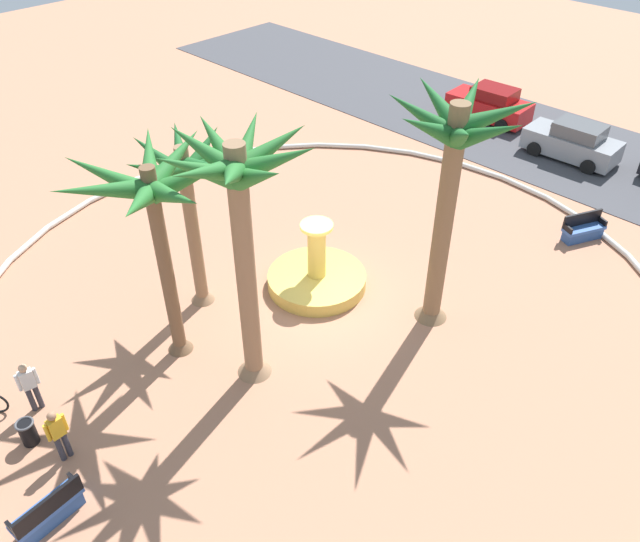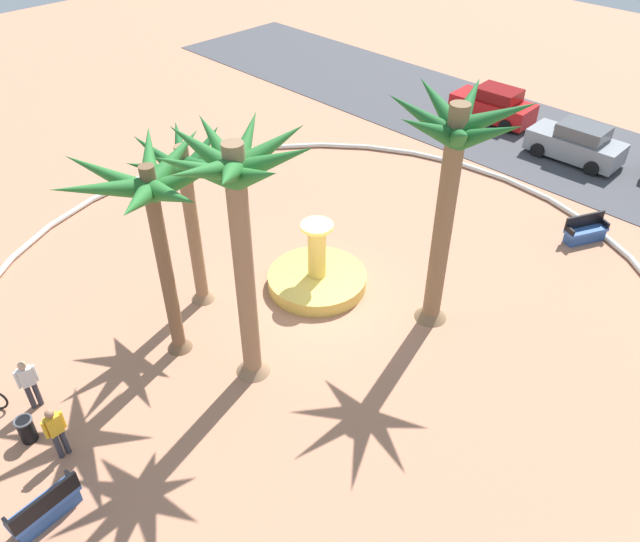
% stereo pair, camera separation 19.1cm
% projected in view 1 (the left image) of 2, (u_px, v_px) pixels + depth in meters
% --- Properties ---
extents(ground_plane, '(80.00, 80.00, 0.00)m').
position_uv_depth(ground_plane, '(321.00, 300.00, 19.97)').
color(ground_plane, tan).
extents(plaza_curb, '(22.07, 22.07, 0.20)m').
position_uv_depth(plaza_curb, '(321.00, 298.00, 19.91)').
color(plaza_curb, silver).
rests_on(plaza_curb, ground).
extents(street_asphalt, '(48.00, 8.00, 0.03)m').
position_uv_depth(street_asphalt, '(554.00, 145.00, 28.75)').
color(street_asphalt, '#424247').
rests_on(street_asphalt, ground).
extents(fountain, '(3.22, 3.22, 2.40)m').
position_uv_depth(fountain, '(317.00, 277.00, 20.37)').
color(fountain, gold).
rests_on(fountain, ground).
extents(palm_tree_near_fountain, '(3.70, 3.79, 7.23)m').
position_uv_depth(palm_tree_near_fountain, '(239.00, 204.00, 14.16)').
color(palm_tree_near_fountain, '#8E6B4C').
rests_on(palm_tree_near_fountain, ground).
extents(palm_tree_by_curb, '(3.85, 3.90, 7.17)m').
position_uv_depth(palm_tree_by_curb, '(451.00, 166.00, 16.22)').
color(palm_tree_by_curb, brown).
rests_on(palm_tree_by_curb, ground).
extents(palm_tree_mid_plaza, '(4.38, 4.52, 6.19)m').
position_uv_depth(palm_tree_mid_plaza, '(153.00, 201.00, 15.20)').
color(palm_tree_mid_plaza, brown).
rests_on(palm_tree_mid_plaza, ground).
extents(palm_tree_far_side, '(3.49, 3.45, 5.62)m').
position_uv_depth(palm_tree_far_side, '(186.00, 181.00, 17.35)').
color(palm_tree_far_side, '#8E6B4C').
rests_on(palm_tree_far_side, ground).
extents(bench_east, '(0.66, 1.64, 1.00)m').
position_uv_depth(bench_east, '(49.00, 512.00, 13.69)').
color(bench_east, '#335BA8').
rests_on(bench_east, ground).
extents(bench_west, '(1.14, 1.66, 1.00)m').
position_uv_depth(bench_west, '(583.00, 231.00, 22.53)').
color(bench_west, '#335BA8').
rests_on(bench_west, ground).
extents(trash_bin, '(0.46, 0.46, 0.73)m').
position_uv_depth(trash_bin, '(28.00, 432.00, 15.36)').
color(trash_bin, black).
rests_on(trash_bin, ground).
extents(person_cyclist_helmet, '(0.22, 0.53, 1.62)m').
position_uv_depth(person_cyclist_helmet, '(58.00, 433.00, 14.70)').
color(person_cyclist_helmet, '#33333D').
rests_on(person_cyclist_helmet, ground).
extents(person_cyclist_photo, '(0.26, 0.52, 1.60)m').
position_uv_depth(person_cyclist_photo, '(29.00, 385.00, 15.92)').
color(person_cyclist_photo, '#33333D').
rests_on(person_cyclist_photo, ground).
extents(parked_car_leftmost, '(4.07, 2.06, 1.67)m').
position_uv_depth(parked_car_leftmost, '(490.00, 104.00, 30.61)').
color(parked_car_leftmost, red).
rests_on(parked_car_leftmost, ground).
extents(parked_car_second, '(4.04, 2.00, 1.67)m').
position_uv_depth(parked_car_second, '(573.00, 142.00, 27.31)').
color(parked_car_second, gray).
rests_on(parked_car_second, ground).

